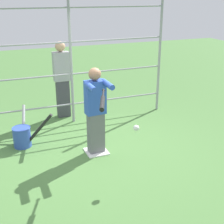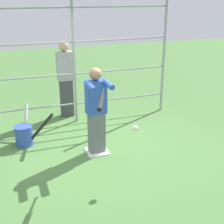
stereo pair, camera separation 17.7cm
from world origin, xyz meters
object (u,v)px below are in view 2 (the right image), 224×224
baseball_bat_swinging (101,101)px  bat_bucket (25,134)px  softball_in_flight (135,128)px  batter (96,109)px  bystander_behind_fence (66,78)px

baseball_bat_swinging → bat_bucket: baseball_bat_swinging is taller
softball_in_flight → bat_bucket: size_ratio=0.10×
baseball_bat_swinging → softball_in_flight: baseball_bat_swinging is taller
batter → bystander_behind_fence: size_ratio=0.90×
softball_in_flight → bat_bucket: softball_in_flight is taller
softball_in_flight → batter: bearing=-72.9°
batter → baseball_bat_swinging: size_ratio=1.89×
batter → softball_in_flight: batter is taller
softball_in_flight → bystander_behind_fence: bystander_behind_fence is taller
bat_bucket → bystander_behind_fence: bearing=-131.3°
batter → softball_in_flight: (-0.31, 1.01, -0.01)m
softball_in_flight → bat_bucket: bearing=-49.1°
bystander_behind_fence → baseball_bat_swinging: bearing=88.6°
batter → bystander_behind_fence: (0.13, -2.02, 0.06)m
batter → bat_bucket: 1.59m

